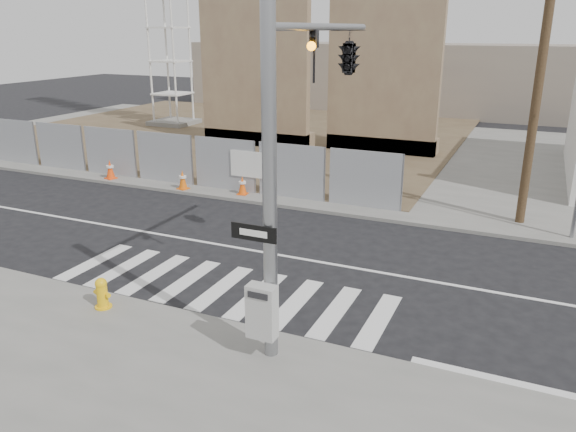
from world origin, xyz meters
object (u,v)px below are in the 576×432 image
at_px(traffic_cone_b, 110,169).
at_px(traffic_cone_d, 242,185).
at_px(signal_pole, 326,94).
at_px(traffic_cone_c, 183,180).
at_px(traffic_cone_a, 34,155).
at_px(fire_hydrant, 102,293).

xyz_separation_m(traffic_cone_b, traffic_cone_d, (6.15, 0.19, -0.04)).
height_order(signal_pole, traffic_cone_c, signal_pole).
bearing_deg(traffic_cone_a, traffic_cone_d, -3.46).
height_order(traffic_cone_c, traffic_cone_d, traffic_cone_c).
relative_size(traffic_cone_a, traffic_cone_b, 0.88).
bearing_deg(traffic_cone_d, signal_pole, -49.27).
bearing_deg(traffic_cone_b, traffic_cone_c, -1.58).
xyz_separation_m(fire_hydrant, traffic_cone_c, (-3.95, 8.98, 0.01)).
bearing_deg(traffic_cone_d, traffic_cone_c, -173.23).
xyz_separation_m(fire_hydrant, traffic_cone_a, (-12.92, 9.97, -0.01)).
height_order(traffic_cone_a, traffic_cone_d, traffic_cone_d).
bearing_deg(traffic_cone_c, traffic_cone_b, 178.42).
bearing_deg(fire_hydrant, traffic_cone_c, 135.97).
bearing_deg(traffic_cone_c, traffic_cone_d, 6.77).
distance_m(traffic_cone_a, traffic_cone_c, 9.02).
bearing_deg(fire_hydrant, traffic_cone_b, 152.19).
xyz_separation_m(traffic_cone_a, traffic_cone_c, (8.96, -0.99, 0.02)).
bearing_deg(traffic_cone_c, signal_pole, -37.78).
bearing_deg(traffic_cone_d, fire_hydrant, -80.98).
bearing_deg(fire_hydrant, traffic_cone_a, 164.54).
height_order(fire_hydrant, traffic_cone_c, traffic_cone_c).
distance_m(signal_pole, traffic_cone_d, 9.80).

